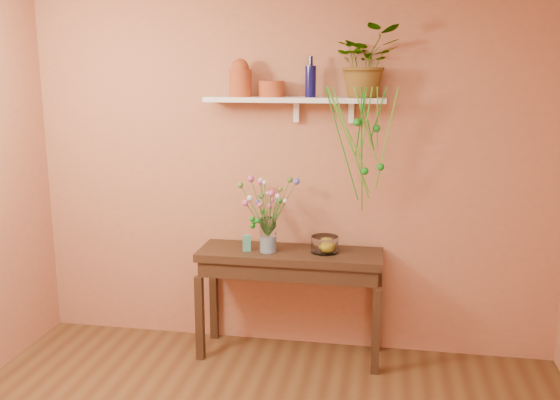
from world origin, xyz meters
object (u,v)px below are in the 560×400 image
(blue_bottle, at_px, (311,81))
(glass_bowl, at_px, (325,245))
(bouquet, at_px, (265,199))
(terracotta_jug, at_px, (240,79))
(spider_plant, at_px, (366,61))
(glass_vase, at_px, (268,238))
(sideboard, at_px, (290,266))

(blue_bottle, bearing_deg, glass_bowl, -34.62)
(blue_bottle, xyz_separation_m, bouquet, (-0.30, -0.15, -0.84))
(terracotta_jug, bearing_deg, glass_bowl, -5.53)
(blue_bottle, bearing_deg, spider_plant, 1.38)
(blue_bottle, height_order, bouquet, blue_bottle)
(glass_vase, bearing_deg, blue_bottle, 28.77)
(sideboard, xyz_separation_m, bouquet, (-0.18, -0.04, 0.51))
(sideboard, xyz_separation_m, blue_bottle, (0.13, 0.11, 1.35))
(terracotta_jug, bearing_deg, sideboard, -11.70)
(sideboard, xyz_separation_m, spider_plant, (0.51, 0.11, 1.48))
(sideboard, bearing_deg, glass_vase, -162.59)
(sideboard, relative_size, spider_plant, 2.73)
(terracotta_jug, bearing_deg, bouquet, -31.09)
(blue_bottle, bearing_deg, sideboard, -139.94)
(sideboard, bearing_deg, glass_bowl, 3.91)
(sideboard, height_order, spider_plant, spider_plant)
(bouquet, bearing_deg, terracotta_jug, 148.91)
(spider_plant, distance_m, glass_vase, 1.43)
(glass_vase, bearing_deg, sideboard, 17.41)
(sideboard, distance_m, spider_plant, 1.57)
(spider_plant, bearing_deg, sideboard, -167.32)
(blue_bottle, height_order, glass_bowl, blue_bottle)
(spider_plant, xyz_separation_m, glass_bowl, (-0.26, -0.10, -1.31))
(sideboard, relative_size, blue_bottle, 4.75)
(spider_plant, relative_size, bouquet, 1.08)
(blue_bottle, relative_size, glass_vase, 1.12)
(glass_vase, bearing_deg, terracotta_jug, 150.34)
(blue_bottle, height_order, spider_plant, spider_plant)
(spider_plant, relative_size, glass_bowl, 2.50)
(terracotta_jug, height_order, glass_vase, terracotta_jug)
(blue_bottle, relative_size, bouquet, 0.62)
(blue_bottle, distance_m, bouquet, 0.90)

